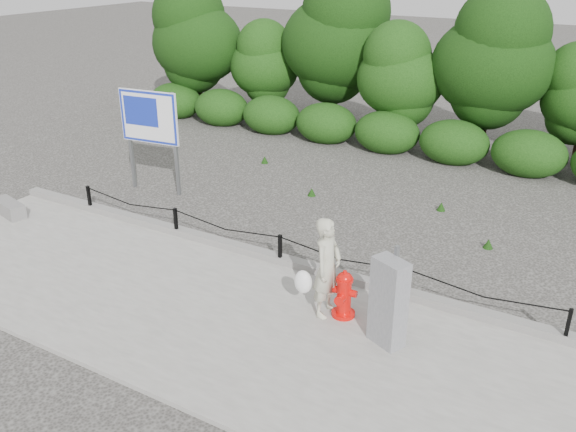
# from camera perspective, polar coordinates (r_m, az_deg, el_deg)

# --- Properties ---
(ground) EXTENTS (90.00, 90.00, 0.00)m
(ground) POSITION_cam_1_polar(r_m,az_deg,el_deg) (11.57, -0.73, -4.83)
(ground) COLOR #2D2B28
(ground) RESTS_ON ground
(sidewalk) EXTENTS (14.00, 4.00, 0.08)m
(sidewalk) POSITION_cam_1_polar(r_m,az_deg,el_deg) (10.13, -6.63, -9.30)
(sidewalk) COLOR gray
(sidewalk) RESTS_ON ground
(curb) EXTENTS (14.00, 0.22, 0.14)m
(curb) POSITION_cam_1_polar(r_m,az_deg,el_deg) (11.53, -0.61, -4.07)
(curb) COLOR slate
(curb) RESTS_ON sidewalk
(chain_barrier) EXTENTS (10.06, 0.06, 0.60)m
(chain_barrier) POSITION_cam_1_polar(r_m,az_deg,el_deg) (11.35, -0.75, -2.81)
(chain_barrier) COLOR black
(chain_barrier) RESTS_ON sidewalk
(treeline) EXTENTS (20.30, 4.04, 5.19)m
(treeline) POSITION_cam_1_polar(r_m,az_deg,el_deg) (18.53, 14.65, 14.23)
(treeline) COLOR black
(treeline) RESTS_ON ground
(fire_hydrant) EXTENTS (0.43, 0.44, 0.82)m
(fire_hydrant) POSITION_cam_1_polar(r_m,az_deg,el_deg) (9.84, 5.24, -7.34)
(fire_hydrant) COLOR red
(fire_hydrant) RESTS_ON sidewalk
(pedestrian) EXTENTS (0.71, 0.62, 1.68)m
(pedestrian) POSITION_cam_1_polar(r_m,az_deg,el_deg) (9.68, 3.55, -4.92)
(pedestrian) COLOR #B5B39B
(pedestrian) RESTS_ON sidewalk
(concrete_block) EXTENTS (1.04, 0.56, 0.31)m
(concrete_block) POSITION_cam_1_polar(r_m,az_deg,el_deg) (14.90, -24.64, 0.68)
(concrete_block) COLOR slate
(concrete_block) RESTS_ON sidewalk
(utility_cabinet) EXTENTS (0.61, 0.50, 1.54)m
(utility_cabinet) POSITION_cam_1_polar(r_m,az_deg,el_deg) (9.14, 9.39, -7.96)
(utility_cabinet) COLOR gray
(utility_cabinet) RESTS_ON sidewalk
(advertising_sign) EXTENTS (1.56, 0.28, 2.51)m
(advertising_sign) POSITION_cam_1_polar(r_m,az_deg,el_deg) (14.95, -12.86, 8.61)
(advertising_sign) COLOR slate
(advertising_sign) RESTS_ON ground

